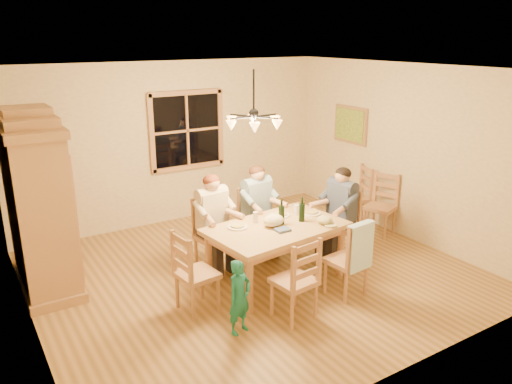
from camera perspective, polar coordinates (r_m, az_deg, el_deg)
floor at (r=6.86m, az=-0.23°, el=-9.24°), size 5.50×5.50×0.00m
ceiling at (r=6.14m, az=-0.27°, el=13.88°), size 5.50×5.00×0.02m
wall_back at (r=8.54m, az=-9.16°, el=5.54°), size 5.50×0.02×2.70m
wall_left at (r=5.51m, az=-25.37°, el=-2.64°), size 0.02×5.00×2.70m
wall_right at (r=8.11m, az=16.55°, el=4.41°), size 0.02×5.00×2.70m
window at (r=8.54m, az=-7.90°, el=6.98°), size 1.30×0.06×1.30m
painting at (r=8.86m, az=10.74°, el=7.55°), size 0.06×0.78×0.64m
chandelier at (r=6.21m, az=-0.26°, el=8.14°), size 0.77×0.68×0.71m
armoire at (r=6.67m, az=-23.51°, el=-1.74°), size 0.66×1.40×2.30m
dining_table at (r=6.42m, az=2.34°, el=-4.75°), size 1.83×1.24×0.76m
chair_far_left at (r=6.93m, az=-4.87°, el=-6.28°), size 0.48×0.47×0.99m
chair_far_right at (r=7.34m, az=0.15°, el=-4.80°), size 0.48×0.47×0.99m
chair_near_left at (r=5.77m, az=4.33°, el=-11.44°), size 0.48×0.47×0.99m
chair_near_right at (r=6.32m, az=10.20°, el=-8.94°), size 0.48×0.47×0.99m
chair_end_left at (r=5.94m, az=-6.72°, el=-10.62°), size 0.47×0.48×0.99m
chair_end_right at (r=7.34m, az=9.48°, el=-5.05°), size 0.47×0.48×0.99m
adult_woman at (r=6.73m, az=-4.99°, el=-2.08°), size 0.42×0.46×0.87m
adult_plaid_man at (r=7.15m, az=0.15°, el=-0.81°), size 0.42×0.46×0.87m
adult_slate_man at (r=7.15m, az=9.69°, el=-1.06°), size 0.46×0.42×0.87m
towel at (r=6.05m, az=11.75°, el=-6.16°), size 0.39×0.14×0.58m
wine_bottle_a at (r=6.40m, az=2.94°, el=-2.29°), size 0.08×0.08×0.33m
wine_bottle_b at (r=6.51m, az=5.27°, el=-1.97°), size 0.08×0.08×0.33m
plate_woman at (r=6.33m, az=-2.12°, el=-4.01°), size 0.26×0.26×0.02m
plate_plaid at (r=6.73m, az=2.76°, el=-2.66°), size 0.26×0.26×0.02m
plate_slate at (r=6.84m, az=6.33°, el=-2.43°), size 0.26×0.26×0.02m
wine_glass_a at (r=6.48m, az=-0.07°, el=-2.90°), size 0.06×0.06×0.14m
wine_glass_b at (r=6.77m, az=4.68°, el=-2.05°), size 0.06×0.06×0.14m
cap at (r=6.49m, az=7.85°, el=-3.16°), size 0.20×0.20×0.11m
napkin at (r=6.22m, az=3.04°, el=-4.34°), size 0.19×0.16×0.03m
cloth_bundle at (r=6.35m, az=2.02°, el=-3.27°), size 0.28×0.22×0.15m
child at (r=5.43m, az=-1.89°, el=-11.92°), size 0.35×0.28×0.84m
chair_spare_front at (r=8.27m, az=13.91°, el=-2.71°), size 0.55×0.56×0.99m
chair_spare_back at (r=8.66m, az=11.16°, el=-1.60°), size 0.54×0.55×0.99m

